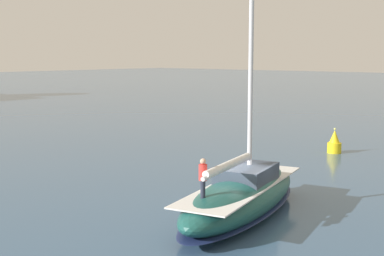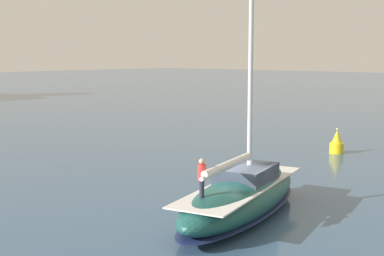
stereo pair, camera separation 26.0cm
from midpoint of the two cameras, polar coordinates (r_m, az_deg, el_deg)
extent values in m
plane|color=#385675|center=(24.80, 5.02, -9.39)|extent=(400.00, 400.00, 0.00)
ellipsoid|color=#194C47|center=(24.54, 5.04, -7.32)|extent=(11.31, 5.50, 1.85)
ellipsoid|color=#19234C|center=(24.68, 5.03, -8.46)|extent=(11.42, 5.55, 0.22)
cube|color=silver|center=(24.41, 5.06, -6.10)|extent=(9.92, 4.72, 0.06)
cube|color=#333D4C|center=(24.80, 5.55, -4.90)|extent=(3.46, 2.79, 0.76)
cylinder|color=silver|center=(24.52, 6.04, 10.07)|extent=(0.22, 0.22, 13.62)
cylinder|color=silver|center=(22.74, 3.57, -4.22)|extent=(4.81, 1.32, 0.19)
cylinder|color=white|center=(22.71, 3.57, -3.90)|extent=(4.36, 1.31, 0.30)
cylinder|color=#232838|center=(21.55, 0.82, -6.70)|extent=(0.24, 0.24, 0.85)
cylinder|color=red|center=(21.38, 0.83, -4.75)|extent=(0.41, 0.41, 0.65)
sphere|color=tan|center=(21.28, 0.83, -3.58)|extent=(0.24, 0.24, 0.24)
cylinder|color=yellow|center=(41.54, 14.76, -2.05)|extent=(1.04, 1.04, 0.78)
cone|color=yellow|center=(41.41, 14.80, -0.87)|extent=(0.78, 0.78, 0.95)
sphere|color=#F2F266|center=(41.33, 14.83, -0.11)|extent=(0.16, 0.16, 0.16)
camera|label=1|loc=(0.13, -90.29, -0.04)|focal=50.00mm
camera|label=2|loc=(0.13, 89.71, 0.04)|focal=50.00mm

